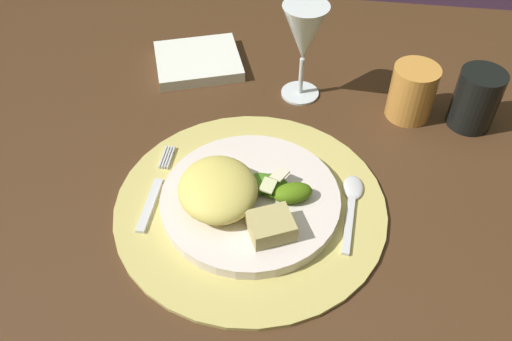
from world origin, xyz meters
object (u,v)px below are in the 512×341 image
Objects in this scene: dinner_plate at (251,200)px; spoon at (352,198)px; fork at (155,191)px; dark_tumbler at (476,99)px; amber_tumbler at (412,92)px; napkin at (198,61)px; wine_glass at (304,36)px; dining_table at (300,256)px.

dinner_plate is 0.14m from spoon.
dark_tumbler is at bearing 25.86° from fork.
dinner_plate is 0.32m from amber_tumbler.
napkin is at bearing 168.41° from dark_tumbler.
amber_tumbler reaches higher than dinner_plate.
wine_glass is (0.18, 0.25, 0.10)m from fork.
fork is at bearing -174.75° from spoon.
dining_table is at bearing -82.57° from wine_glass.
napkin reaches higher than spoon.
dinner_plate reaches higher than dining_table.
dinner_plate is 0.39m from dark_tumbler.
dinner_plate is 2.54× the size of dark_tumbler.
dining_table is at bearing 12.04° from fork.
napkin is (-0.28, 0.29, 0.00)m from spoon.
dining_table is 0.28m from fork.
dinner_plate is (-0.07, -0.05, 0.18)m from dining_table.
napkin is at bearing 114.14° from dinner_plate.
amber_tumbler is (0.18, -0.03, -0.07)m from wine_glass.
dinner_plate is at bearing -145.03° from dark_tumbler.
amber_tumbler is at bearing 66.99° from spoon.
dark_tumbler is at bearing -11.59° from napkin.
napkin reaches higher than fork.
amber_tumbler reaches higher than fork.
dark_tumbler reaches higher than dining_table.
fork is (-0.21, -0.04, 0.18)m from dining_table.
dinner_plate is 0.28m from wine_glass.
dining_table is at bearing 162.65° from spoon.
dark_tumbler is (0.18, 0.19, 0.04)m from spoon.
fork is 0.50m from dark_tumbler.
dark_tumbler reaches higher than spoon.
dinner_plate reaches higher than napkin.
wine_glass is at bearing 172.29° from dark_tumbler.
dark_tumbler is at bearing 35.64° from dining_table.
amber_tumbler is at bearing 174.89° from dark_tumbler.
fork is at bearing -147.48° from amber_tumbler.
dark_tumbler is at bearing -5.11° from amber_tumbler.
napkin is (-0.01, 0.31, 0.00)m from fork.
amber_tumbler reaches higher than dining_table.
amber_tumbler is at bearing -13.24° from napkin.
napkin is 1.54× the size of dark_tumbler.
amber_tumbler is at bearing -9.10° from wine_glass.
napkin is at bearing 166.76° from amber_tumbler.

